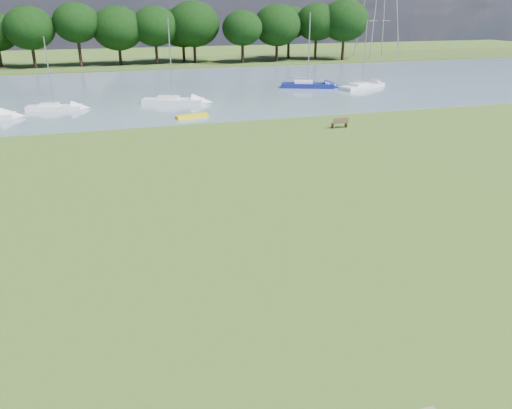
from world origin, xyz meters
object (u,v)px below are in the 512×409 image
object	(u,v)px
riverbank_bench	(340,123)
sailboat_1	(53,106)
kayak	(192,116)
sailboat_4	(172,99)
sailboat_0	(362,85)
sailboat_3	(307,83)

from	to	relation	value
riverbank_bench	sailboat_1	distance (m)	28.04
kayak	sailboat_4	distance (m)	7.77
sailboat_0	sailboat_1	world-z (taller)	sailboat_0
kayak	sailboat_4	size ratio (longest dim) A/B	0.36
kayak	sailboat_1	xyz separation A→B (m)	(-12.34, 7.67, 0.25)
sailboat_0	sailboat_4	bearing A→B (deg)	164.24
sailboat_1	sailboat_4	distance (m)	11.68
sailboat_0	sailboat_4	distance (m)	24.13
kayak	sailboat_1	world-z (taller)	sailboat_1
sailboat_3	riverbank_bench	bearing A→B (deg)	-83.80
kayak	sailboat_0	size ratio (longest dim) A/B	0.38
sailboat_0	sailboat_1	xyz separation A→B (m)	(-35.59, -3.29, -0.01)
sailboat_4	sailboat_1	bearing A→B (deg)	-159.86
riverbank_bench	sailboat_4	distance (m)	19.36
riverbank_bench	sailboat_4	world-z (taller)	sailboat_4
sailboat_3	sailboat_4	bearing A→B (deg)	-140.29
sailboat_1	sailboat_3	world-z (taller)	sailboat_3
kayak	sailboat_4	bearing A→B (deg)	80.58
sailboat_4	riverbank_bench	bearing A→B (deg)	-32.40
sailboat_1	riverbank_bench	bearing A→B (deg)	-23.36
kayak	sailboat_1	distance (m)	14.53
sailboat_0	sailboat_3	distance (m)	6.75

